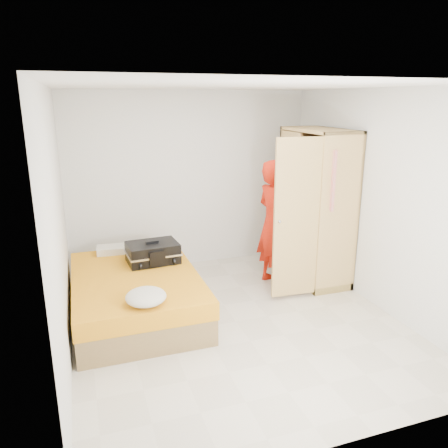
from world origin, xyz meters
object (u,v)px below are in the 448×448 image
object	(u,v)px
suitcase	(153,253)
round_cushion	(146,297)
wardrobe	(314,211)
person	(274,224)
bed	(136,294)

from	to	relation	value
suitcase	round_cushion	bearing A→B (deg)	-107.34
wardrobe	suitcase	distance (m)	2.26
person	suitcase	xyz separation A→B (m)	(-1.64, 0.04, -0.24)
bed	wardrobe	world-z (taller)	wardrobe
bed	wardrobe	size ratio (longest dim) A/B	0.96
suitcase	person	bearing A→B (deg)	-5.41
person	round_cushion	world-z (taller)	person
bed	wardrobe	xyz separation A→B (m)	(2.50, 0.29, 0.75)
person	suitcase	world-z (taller)	person
person	bed	bearing A→B (deg)	91.14
suitcase	round_cushion	distance (m)	1.18
suitcase	wardrobe	bearing A→B (deg)	-5.70
person	round_cushion	distance (m)	2.22
bed	suitcase	xyz separation A→B (m)	(0.27, 0.35, 0.37)
bed	person	world-z (taller)	person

